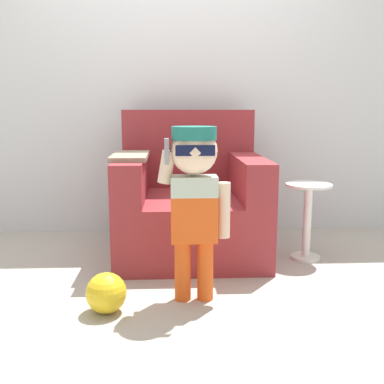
{
  "coord_description": "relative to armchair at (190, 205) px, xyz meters",
  "views": [
    {
      "loc": [
        -0.02,
        -3.07,
        1.02
      ],
      "look_at": [
        0.11,
        -0.36,
        0.52
      ],
      "focal_mm": 42.0,
      "sensor_mm": 36.0,
      "label": 1
    }
  ],
  "objects": [
    {
      "name": "toy_ball",
      "position": [
        -0.47,
        -0.98,
        -0.24
      ],
      "size": [
        0.21,
        0.21,
        0.21
      ],
      "color": "yellow",
      "rests_on": "ground_plane"
    },
    {
      "name": "wall_back",
      "position": [
        -0.11,
        0.62,
        0.95
      ],
      "size": [
        10.0,
        0.05,
        2.6
      ],
      "color": "silver",
      "rests_on": "ground_plane"
    },
    {
      "name": "person_child",
      "position": [
        -0.01,
        -0.84,
        0.28
      ],
      "size": [
        0.38,
        0.29,
        0.94
      ],
      "color": "#E05119",
      "rests_on": "ground_plane"
    },
    {
      "name": "side_table",
      "position": [
        0.8,
        -0.2,
        -0.03
      ],
      "size": [
        0.31,
        0.31,
        0.53
      ],
      "color": "white",
      "rests_on": "ground_plane"
    },
    {
      "name": "armchair",
      "position": [
        0.0,
        0.0,
        0.0
      ],
      "size": [
        1.03,
        0.99,
        1.02
      ],
      "color": "maroon",
      "rests_on": "ground_plane"
    },
    {
      "name": "ground_plane",
      "position": [
        -0.11,
        -0.09,
        -0.35
      ],
      "size": [
        10.0,
        10.0,
        0.0
      ],
      "primitive_type": "plane",
      "color": "#ADA89E"
    }
  ]
}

